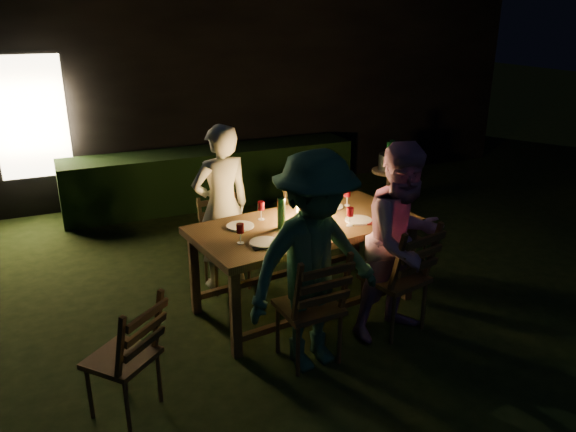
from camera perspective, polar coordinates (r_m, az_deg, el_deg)
name	(u,v)px	position (r m, az deg, el deg)	size (l,w,h in m)	color
garden_envelope	(197,75)	(10.45, -9.21, 13.94)	(40.00, 40.00, 3.20)	black
dining_table	(305,231)	(5.17, 1.70, -1.56)	(2.17, 1.29, 0.85)	#4E371A
chair_near_left	(310,326)	(4.57, 2.22, -11.07)	(0.49, 0.52, 1.03)	#4E371A
chair_near_right	(395,296)	(5.06, 10.85, -7.96)	(0.58, 0.61, 1.08)	#4E371A
chair_far_left	(226,260)	(5.78, -6.30, -4.42)	(0.44, 0.47, 0.95)	#4E371A
chair_far_right	(308,240)	(6.23, 2.03, -2.45)	(0.42, 0.45, 0.94)	#4E371A
chair_end	(401,252)	(6.08, 11.42, -3.62)	(0.46, 0.43, 0.89)	#4E371A
chair_spare	(126,376)	(4.22, -16.12, -15.36)	(0.62, 0.62, 0.95)	#4E371A
person_house_side	(222,207)	(5.61, -6.75, 0.87)	(0.61, 0.40, 1.68)	beige
person_opp_right	(403,242)	(4.81, 11.62, -2.60)	(0.83, 0.65, 1.71)	#BF83AE
person_opp_left	(315,263)	(4.27, 2.71, -4.83)	(1.14, 0.65, 1.76)	#34684A
lantern	(306,204)	(5.15, 1.89, 1.22)	(0.16, 0.16, 0.35)	white
plate_far_left	(240,226)	(5.06, -4.88, -1.02)	(0.25, 0.25, 0.01)	white
plate_near_left	(264,242)	(4.70, -2.43, -2.68)	(0.25, 0.25, 0.01)	white
plate_far_right	(331,207)	(5.55, 4.35, 0.95)	(0.25, 0.25, 0.01)	white
plate_near_right	(359,220)	(5.22, 7.18, -0.41)	(0.25, 0.25, 0.01)	white
wineglass_a	(261,211)	(5.19, -2.75, 0.54)	(0.06, 0.06, 0.18)	#59070F
wineglass_b	(240,234)	(4.67, -4.86, -1.79)	(0.06, 0.06, 0.18)	#59070F
wineglass_c	(350,217)	(5.06, 6.31, -0.08)	(0.06, 0.06, 0.18)	#59070F
wineglass_d	(347,197)	(5.59, 6.03, 1.92)	(0.06, 0.06, 0.18)	#59070F
wineglass_e	(314,226)	(4.82, 2.69, -1.02)	(0.06, 0.06, 0.18)	silver
bottle_table	(281,213)	(4.97, -0.68, 0.28)	(0.07, 0.07, 0.28)	#0F471E
napkin_left	(311,237)	(4.81, 2.31, -2.12)	(0.18, 0.14, 0.01)	red
napkin_right	(372,221)	(5.22, 8.58, -0.49)	(0.18, 0.14, 0.01)	red
phone	(262,248)	(4.60, -2.70, -3.23)	(0.14, 0.07, 0.01)	black
side_table	(389,175)	(7.81, 10.20, 4.11)	(0.47, 0.47, 0.63)	#896344
ice_bucket	(390,162)	(7.76, 10.29, 5.42)	(0.30, 0.30, 0.22)	#A5A8AD
bottle_bucket_a	(388,159)	(7.69, 10.16, 5.67)	(0.07, 0.07, 0.32)	#0F471E
bottle_bucket_b	(391,157)	(7.81, 10.45, 5.88)	(0.07, 0.07, 0.32)	#0F471E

